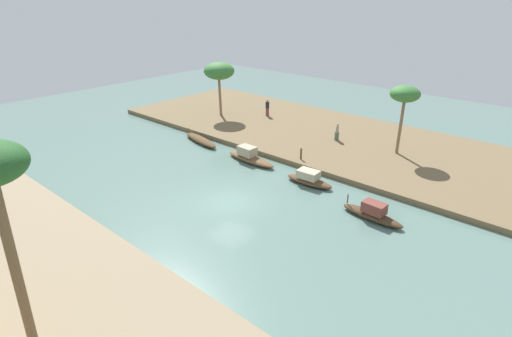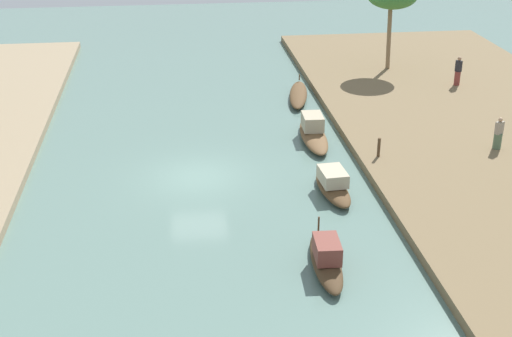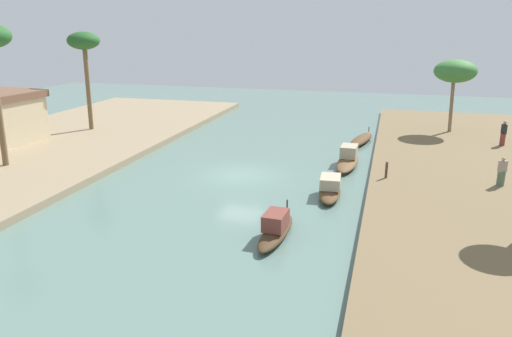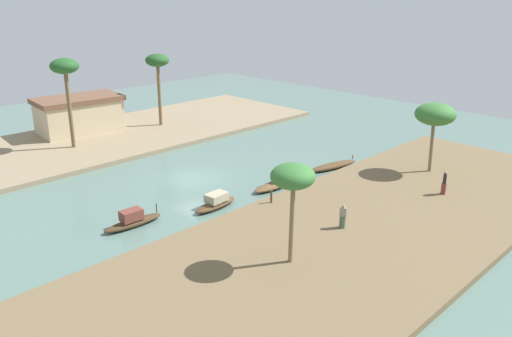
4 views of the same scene
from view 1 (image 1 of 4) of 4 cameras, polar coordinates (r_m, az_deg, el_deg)
river_water at (r=27.38m, az=-3.51°, el=-4.55°), size 76.80×76.80×0.00m
riverbank_left at (r=38.37m, az=12.32°, el=3.68°), size 47.01×14.92×0.41m
sampan_downstream_large at (r=26.12m, az=15.72°, el=-5.94°), size 4.05×1.16×1.14m
sampan_open_hull at (r=38.00m, az=-7.59°, el=3.90°), size 5.02×1.97×0.82m
sampan_foreground at (r=33.40m, az=-0.85°, el=1.61°), size 4.83×1.37×1.22m
sampan_with_red_awning at (r=29.75m, az=7.29°, el=-1.45°), size 3.65×1.33×1.05m
person_on_near_bank at (r=44.41m, az=1.57°, el=8.17°), size 0.47×0.47×1.72m
person_by_mooring at (r=37.71m, az=11.05°, el=4.78°), size 0.53×0.53×1.54m
mooring_post at (r=33.03m, az=6.20°, el=2.04°), size 0.14×0.14×0.90m
palm_tree_left_near at (r=34.80m, az=19.77°, el=9.46°), size 2.33×2.33×5.57m
palm_tree_left_far at (r=43.92m, az=-5.09°, el=13.15°), size 3.15×3.15×5.55m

